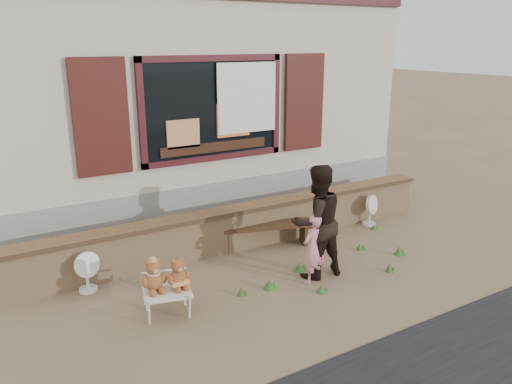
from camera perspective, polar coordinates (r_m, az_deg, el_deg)
ground at (r=7.15m, az=2.49°, el=-8.91°), size 80.00×80.00×0.00m
shopfront at (r=10.54m, az=-11.06°, el=10.56°), size 8.04×5.13×4.00m
brick_wall at (r=7.80m, az=-1.51°, el=-3.90°), size 7.10×0.36×0.67m
bench at (r=7.80m, az=1.07°, el=-4.38°), size 1.53×0.75×0.38m
folding_chair at (r=6.04m, az=-10.16°, el=-11.11°), size 0.64×0.60×0.33m
teddy_bear_left at (r=5.92m, az=-11.64°, el=-9.22°), size 0.35×0.33×0.41m
teddy_bear_right at (r=5.95m, az=-8.92°, el=-9.08°), size 0.33×0.30×0.38m
child at (r=6.67m, az=6.44°, el=-6.46°), size 0.41×0.34×0.96m
adult at (r=6.75m, az=6.95°, el=-3.38°), size 0.79×0.63×1.57m
fan_left at (r=6.84m, az=-18.81°, el=-8.58°), size 0.35×0.23×0.55m
fan_right at (r=8.94m, az=12.88°, el=-2.00°), size 0.36×0.23×0.55m
grass_tufts at (r=7.05m, az=5.10°, el=-8.78°), size 4.17×1.46×0.15m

